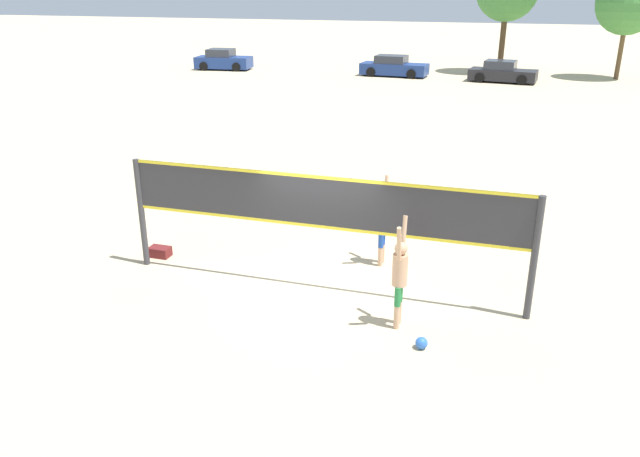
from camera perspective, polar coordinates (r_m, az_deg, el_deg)
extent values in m
plane|color=#C6B28C|center=(13.18, 0.00, -5.50)|extent=(200.00, 200.00, 0.00)
cylinder|color=#38383D|center=(14.38, -16.00, 1.34)|extent=(0.14, 0.14, 2.47)
cylinder|color=#38383D|center=(12.19, 18.99, -2.67)|extent=(0.14, 0.14, 2.47)
cube|color=#2D2D33|center=(12.43, 0.00, 2.42)|extent=(8.17, 0.02, 1.10)
cube|color=yellow|center=(12.27, 0.00, 4.71)|extent=(8.17, 0.03, 0.06)
cube|color=yellow|center=(12.61, 0.00, 0.19)|extent=(8.17, 0.03, 0.06)
cylinder|color=tan|center=(11.72, 7.02, -8.04)|extent=(0.11, 0.11, 0.47)
cylinder|color=#267F3F|center=(11.52, 7.12, -6.19)|extent=(0.12, 0.12, 0.38)
cylinder|color=tan|center=(11.90, 7.20, -7.58)|extent=(0.11, 0.11, 0.47)
cylinder|color=#267F3F|center=(11.70, 7.30, -5.75)|extent=(0.12, 0.12, 0.38)
cylinder|color=tan|center=(11.39, 7.32, -3.76)|extent=(0.28, 0.28, 0.60)
sphere|color=tan|center=(11.22, 7.42, -1.82)|extent=(0.23, 0.23, 0.23)
cylinder|color=tan|center=(10.93, 7.24, -1.42)|extent=(0.08, 0.22, 0.68)
cylinder|color=tan|center=(11.37, 7.69, -0.52)|extent=(0.08, 0.22, 0.68)
cylinder|color=tan|center=(14.36, 5.70, -2.26)|extent=(0.11, 0.11, 0.46)
cylinder|color=#1E47A5|center=(14.20, 5.76, -0.73)|extent=(0.12, 0.12, 0.37)
cylinder|color=tan|center=(14.18, 5.53, -2.57)|extent=(0.11, 0.11, 0.46)
cylinder|color=#1E47A5|center=(14.01, 5.59, -1.02)|extent=(0.12, 0.12, 0.37)
cylinder|color=tan|center=(13.93, 5.75, 0.96)|extent=(0.28, 0.28, 0.59)
sphere|color=tan|center=(13.79, 5.81, 2.54)|extent=(0.23, 0.23, 0.23)
cylinder|color=tan|center=(13.96, 6.04, 3.53)|extent=(0.08, 0.21, 0.66)
cylinder|color=tan|center=(13.52, 5.63, 2.94)|extent=(0.08, 0.21, 0.66)
sphere|color=blue|center=(11.25, 9.27, -10.29)|extent=(0.22, 0.22, 0.22)
cube|color=maroon|center=(15.11, -14.43, -2.07)|extent=(0.49, 0.32, 0.23)
cube|color=navy|center=(44.86, 6.80, 14.29)|extent=(4.67, 2.05, 0.75)
cube|color=#2D333D|center=(44.84, 6.54, 15.12)|extent=(2.16, 1.74, 0.53)
cylinder|color=black|center=(45.35, 8.84, 14.04)|extent=(0.65, 0.26, 0.64)
cylinder|color=black|center=(43.75, 8.34, 13.80)|extent=(0.65, 0.26, 0.64)
cylinder|color=black|center=(46.05, 5.30, 14.30)|extent=(0.65, 0.26, 0.64)
cylinder|color=black|center=(44.47, 4.69, 14.07)|extent=(0.65, 0.26, 0.64)
cube|color=#232328|center=(43.48, 16.37, 13.34)|extent=(4.42, 2.30, 0.68)
cube|color=#2D333D|center=(43.43, 16.18, 14.18)|extent=(2.09, 1.88, 0.56)
cylinder|color=black|center=(44.19, 18.24, 13.06)|extent=(0.66, 0.29, 0.64)
cylinder|color=black|center=(42.48, 17.96, 12.79)|extent=(0.66, 0.29, 0.64)
cylinder|color=black|center=(44.54, 14.82, 13.47)|extent=(0.66, 0.29, 0.64)
cylinder|color=black|center=(42.85, 14.40, 13.21)|extent=(0.66, 0.29, 0.64)
cube|color=navy|center=(48.72, -8.79, 14.79)|extent=(4.25, 2.37, 0.82)
cube|color=#2D333D|center=(48.71, -9.07, 15.59)|extent=(2.02, 1.95, 0.56)
cylinder|color=black|center=(49.21, -7.00, 14.69)|extent=(0.66, 0.30, 0.64)
cylinder|color=black|center=(47.51, -7.65, 14.43)|extent=(0.66, 0.30, 0.64)
cylinder|color=black|center=(50.00, -9.84, 14.65)|extent=(0.66, 0.30, 0.64)
cylinder|color=black|center=(48.33, -10.58, 14.38)|extent=(0.66, 0.30, 0.64)
cylinder|color=#4C3823|center=(47.71, 16.33, 16.14)|extent=(0.40, 0.40, 4.47)
cylinder|color=brown|center=(47.40, 25.78, 14.44)|extent=(0.31, 0.31, 3.74)
sphere|color=#42843D|center=(47.24, 26.39, 18.01)|extent=(4.08, 4.08, 4.08)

